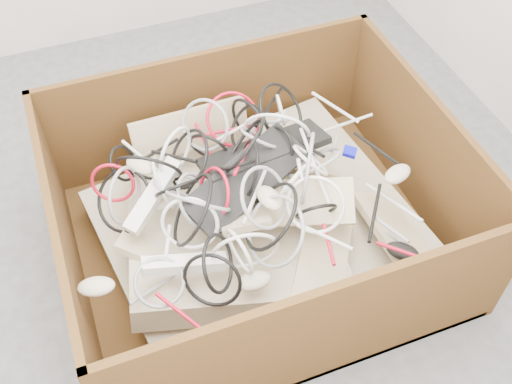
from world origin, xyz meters
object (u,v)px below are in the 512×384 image
object	(u,v)px
cardboard_box	(253,228)
power_strip_right	(184,264)
power_strip_left	(153,195)
vga_plug	(350,152)

from	to	relation	value
cardboard_box	power_strip_right	size ratio (longest dim) A/B	5.10
power_strip_right	power_strip_left	bearing A→B (deg)	104.06
vga_plug	cardboard_box	bearing A→B (deg)	-139.93
cardboard_box	power_strip_left	size ratio (longest dim) A/B	4.73
power_strip_right	cardboard_box	bearing A→B (deg)	43.74
power_strip_right	vga_plug	size ratio (longest dim) A/B	5.75
cardboard_box	vga_plug	bearing A→B (deg)	4.25
power_strip_right	vga_plug	bearing A→B (deg)	28.24
power_strip_left	vga_plug	world-z (taller)	power_strip_left
power_strip_left	power_strip_right	world-z (taller)	power_strip_left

